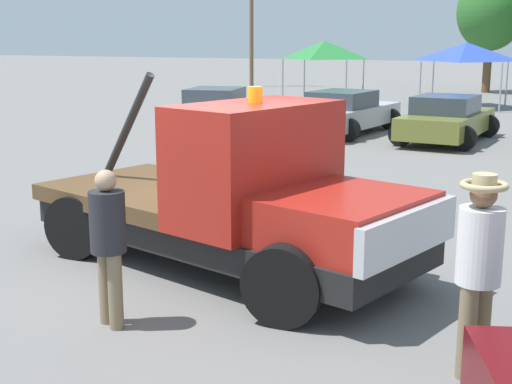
# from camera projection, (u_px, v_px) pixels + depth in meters

# --- Properties ---
(ground_plane) EXTENTS (160.00, 160.00, 0.00)m
(ground_plane) POSITION_uv_depth(u_px,v_px,m) (222.00, 265.00, 9.52)
(ground_plane) COLOR slate
(tow_truck) EXTENTS (5.88, 3.65, 2.51)m
(tow_truck) POSITION_uv_depth(u_px,v_px,m) (240.00, 201.00, 9.10)
(tow_truck) COLOR black
(tow_truck) RESTS_ON ground
(person_near_truck) EXTENTS (0.41, 0.41, 1.85)m
(person_near_truck) POSITION_uv_depth(u_px,v_px,m) (479.00, 259.00, 6.24)
(person_near_truck) COLOR #847051
(person_near_truck) RESTS_ON ground
(person_at_hood) EXTENTS (0.37, 0.37, 1.68)m
(person_at_hood) POSITION_uv_depth(u_px,v_px,m) (108.00, 237.00, 7.35)
(person_at_hood) COLOR #847051
(person_at_hood) RESTS_ON ground
(parked_car_cream) EXTENTS (2.94, 4.96, 1.34)m
(parked_car_cream) POSITION_uv_depth(u_px,v_px,m) (217.00, 109.00, 23.38)
(parked_car_cream) COLOR beige
(parked_car_cream) RESTS_ON ground
(parked_car_silver) EXTENTS (2.91, 4.99, 1.34)m
(parked_car_silver) POSITION_uv_depth(u_px,v_px,m) (344.00, 113.00, 22.19)
(parked_car_silver) COLOR #B7B7BC
(parked_car_silver) RESTS_ON ground
(parked_car_olive) EXTENTS (2.72, 4.62, 1.34)m
(parked_car_olive) POSITION_uv_depth(u_px,v_px,m) (446.00, 119.00, 20.44)
(parked_car_olive) COLOR olive
(parked_car_olive) RESTS_ON ground
(canopy_tent_green) EXTENTS (2.91, 2.91, 2.78)m
(canopy_tent_green) POSITION_uv_depth(u_px,v_px,m) (324.00, 50.00, 31.31)
(canopy_tent_green) COLOR #9E9EA3
(canopy_tent_green) RESTS_ON ground
(canopy_tent_blue) EXTENTS (3.24, 3.24, 2.72)m
(canopy_tent_blue) POSITION_uv_depth(u_px,v_px,m) (466.00, 52.00, 29.83)
(canopy_tent_blue) COLOR #9E9EA3
(canopy_tent_blue) RESTS_ON ground
(tree_left) EXTENTS (3.52, 3.52, 6.28)m
(tree_left) POSITION_uv_depth(u_px,v_px,m) (491.00, 12.00, 37.38)
(tree_left) COLOR brown
(tree_left) RESTS_ON ground
(utility_pole) EXTENTS (2.20, 0.24, 8.06)m
(utility_pole) POSITION_uv_depth(u_px,v_px,m) (251.00, 13.00, 41.99)
(utility_pole) COLOR brown
(utility_pole) RESTS_ON ground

